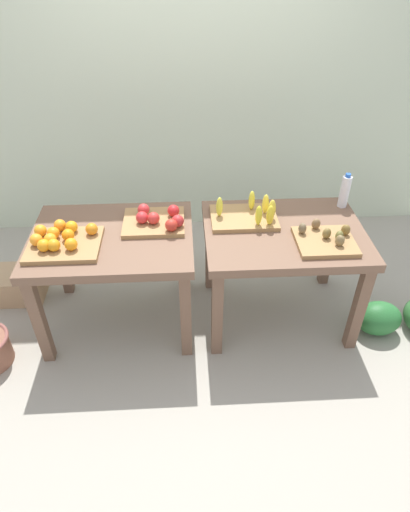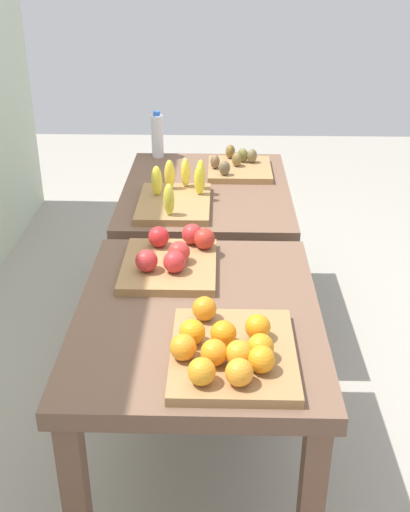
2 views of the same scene
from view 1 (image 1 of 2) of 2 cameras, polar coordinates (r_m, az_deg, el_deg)
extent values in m
plane|color=#A09A8D|center=(3.30, -0.73, -7.73)|extent=(8.00, 8.00, 0.00)
cube|color=beige|center=(3.78, -1.94, 24.51)|extent=(4.40, 0.12, 3.00)
cube|color=brown|center=(2.87, -12.07, 2.16)|extent=(1.04, 0.80, 0.06)
cube|color=brown|center=(2.96, -20.77, -7.95)|extent=(0.07, 0.07, 0.69)
cube|color=brown|center=(2.81, -2.52, -7.74)|extent=(0.07, 0.07, 0.69)
cube|color=brown|center=(3.46, -18.18, 0.02)|extent=(0.07, 0.07, 0.69)
cube|color=brown|center=(3.33, -2.76, 0.55)|extent=(0.07, 0.07, 0.69)
cube|color=brown|center=(2.91, 10.26, 2.88)|extent=(1.04, 0.80, 0.06)
cube|color=brown|center=(2.82, 1.58, -7.58)|extent=(0.07, 0.07, 0.69)
cube|color=brown|center=(3.02, 19.36, -6.48)|extent=(0.07, 0.07, 0.69)
cube|color=brown|center=(3.34, 0.68, 0.66)|extent=(0.07, 0.07, 0.69)
cube|color=brown|center=(3.51, 15.85, 1.14)|extent=(0.07, 0.07, 0.69)
cube|color=#9D7647|center=(2.82, -17.81, 1.39)|extent=(0.44, 0.36, 0.03)
sphere|color=orange|center=(2.72, -17.05, 1.46)|extent=(0.08, 0.08, 0.08)
sphere|color=orange|center=(2.82, -21.12, 1.98)|extent=(0.11, 0.11, 0.08)
sphere|color=orange|center=(2.74, -19.09, 1.34)|extent=(0.09, 0.09, 0.08)
sphere|color=orange|center=(2.81, -17.39, 2.63)|extent=(0.11, 0.11, 0.08)
sphere|color=orange|center=(2.80, -19.50, 2.05)|extent=(0.09, 0.09, 0.08)
sphere|color=orange|center=(2.76, -20.26, 1.30)|extent=(0.09, 0.09, 0.08)
sphere|color=orange|center=(2.90, -20.63, 3.11)|extent=(0.10, 0.10, 0.08)
sphere|color=orange|center=(2.91, -18.35, 3.82)|extent=(0.09, 0.09, 0.08)
sphere|color=orange|center=(2.82, -14.54, 3.43)|extent=(0.10, 0.10, 0.08)
sphere|color=orange|center=(2.88, -16.98, 3.65)|extent=(0.11, 0.11, 0.08)
sphere|color=orange|center=(2.85, -19.14, 2.84)|extent=(0.09, 0.09, 0.08)
cube|color=#9D7647|center=(2.91, -6.67, 4.38)|extent=(0.40, 0.34, 0.03)
sphere|color=red|center=(2.95, -7.99, 6.01)|extent=(0.09, 0.09, 0.08)
sphere|color=red|center=(2.77, -4.41, 4.03)|extent=(0.11, 0.11, 0.08)
sphere|color=red|center=(2.85, -6.72, 4.92)|extent=(0.11, 0.11, 0.08)
sphere|color=red|center=(2.92, -4.13, 5.91)|extent=(0.11, 0.11, 0.08)
sphere|color=red|center=(2.81, -3.56, 4.60)|extent=(0.11, 0.11, 0.08)
sphere|color=red|center=(2.87, -8.20, 4.98)|extent=(0.10, 0.10, 0.08)
cube|color=#9D7647|center=(2.95, 5.06, 4.99)|extent=(0.44, 0.32, 0.03)
ellipsoid|color=yellow|center=(2.90, 1.89, 6.43)|extent=(0.06, 0.07, 0.14)
ellipsoid|color=yellow|center=(2.90, 8.70, 6.03)|extent=(0.05, 0.05, 0.14)
ellipsoid|color=yellow|center=(2.99, 6.10, 7.22)|extent=(0.05, 0.06, 0.14)
ellipsoid|color=yellow|center=(2.84, 8.48, 5.27)|extent=(0.05, 0.05, 0.14)
ellipsoid|color=yellow|center=(2.96, 7.89, 6.74)|extent=(0.06, 0.06, 0.14)
ellipsoid|color=yellow|center=(2.83, 7.00, 5.27)|extent=(0.05, 0.06, 0.14)
cube|color=#9D7647|center=(2.81, 15.34, 1.81)|extent=(0.36, 0.32, 0.03)
ellipsoid|color=brown|center=(2.79, 17.08, 2.51)|extent=(0.07, 0.07, 0.07)
ellipsoid|color=brown|center=(2.81, 12.57, 3.53)|extent=(0.06, 0.07, 0.07)
ellipsoid|color=brown|center=(2.86, 17.85, 3.26)|extent=(0.07, 0.07, 0.07)
ellipsoid|color=brown|center=(2.75, 17.16, 1.94)|extent=(0.07, 0.07, 0.07)
ellipsoid|color=brown|center=(2.87, 14.26, 4.09)|extent=(0.06, 0.05, 0.07)
ellipsoid|color=brown|center=(2.80, 15.57, 2.86)|extent=(0.07, 0.07, 0.07)
cylinder|color=silver|center=(3.19, 17.71, 7.97)|extent=(0.07, 0.07, 0.23)
cylinder|color=blue|center=(3.14, 18.14, 9.95)|extent=(0.04, 0.04, 0.02)
ellipsoid|color=#286C32|center=(3.34, 21.64, -7.53)|extent=(0.32, 0.25, 0.24)
cube|color=tan|center=(3.68, -23.26, -3.43)|extent=(0.40, 0.30, 0.22)
camera|label=2|loc=(3.23, -50.00, 16.34)|focal=44.75mm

